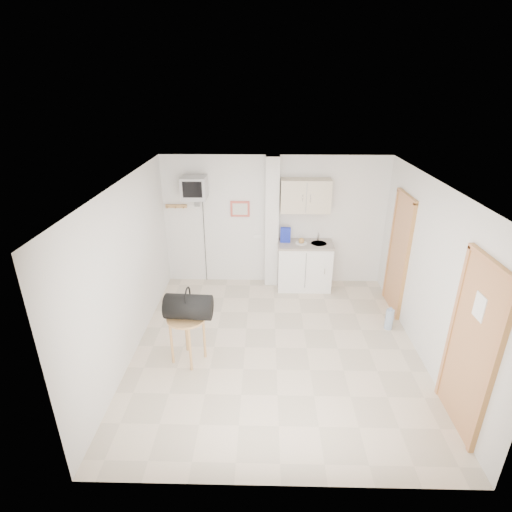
{
  "coord_description": "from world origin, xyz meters",
  "views": [
    {
      "loc": [
        -0.19,
        -4.97,
        3.69
      ],
      "look_at": [
        -0.31,
        0.6,
        1.25
      ],
      "focal_mm": 28.0,
      "sensor_mm": 36.0,
      "label": 1
    }
  ],
  "objects_px": {
    "round_table": "(187,324)",
    "water_bottle": "(389,319)",
    "crt_television": "(194,189)",
    "duffel_bag": "(188,307)"
  },
  "relations": [
    {
      "from": "duffel_bag",
      "to": "crt_television",
      "type": "bearing_deg",
      "value": 99.56
    },
    {
      "from": "round_table",
      "to": "water_bottle",
      "type": "bearing_deg",
      "value": 15.74
    },
    {
      "from": "duffel_bag",
      "to": "water_bottle",
      "type": "bearing_deg",
      "value": 19.91
    },
    {
      "from": "crt_television",
      "to": "water_bottle",
      "type": "distance_m",
      "value": 4.01
    },
    {
      "from": "duffel_bag",
      "to": "water_bottle",
      "type": "relative_size",
      "value": 1.69
    },
    {
      "from": "crt_television",
      "to": "duffel_bag",
      "type": "relative_size",
      "value": 3.3
    },
    {
      "from": "round_table",
      "to": "duffel_bag",
      "type": "bearing_deg",
      "value": -17.97
    },
    {
      "from": "crt_television",
      "to": "round_table",
      "type": "bearing_deg",
      "value": -85.2
    },
    {
      "from": "round_table",
      "to": "duffel_bag",
      "type": "relative_size",
      "value": 1.1
    },
    {
      "from": "round_table",
      "to": "crt_television",
      "type": "bearing_deg",
      "value": 94.8
    }
  ]
}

